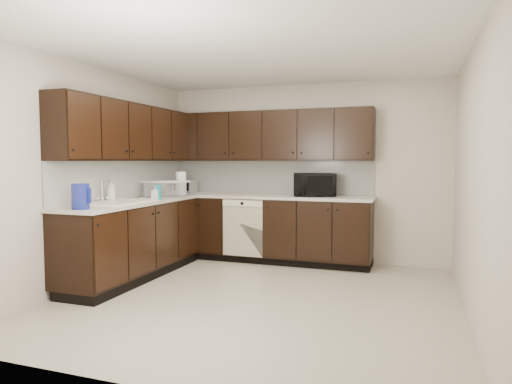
# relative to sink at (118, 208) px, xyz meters

# --- Properties ---
(floor) EXTENTS (4.00, 4.00, 0.00)m
(floor) POSITION_rel_sink_xyz_m (1.68, 0.01, -0.88)
(floor) COLOR #ADA48F
(floor) RESTS_ON ground
(ceiling) EXTENTS (4.00, 4.00, 0.00)m
(ceiling) POSITION_rel_sink_xyz_m (1.68, 0.01, 1.62)
(ceiling) COLOR white
(ceiling) RESTS_ON wall_back
(wall_back) EXTENTS (4.00, 0.02, 2.50)m
(wall_back) POSITION_rel_sink_xyz_m (1.68, 2.01, 0.37)
(wall_back) COLOR #BBAFA0
(wall_back) RESTS_ON floor
(wall_left) EXTENTS (0.02, 4.00, 2.50)m
(wall_left) POSITION_rel_sink_xyz_m (-0.32, 0.01, 0.37)
(wall_left) COLOR #BBAFA0
(wall_left) RESTS_ON floor
(wall_right) EXTENTS (0.02, 4.00, 2.50)m
(wall_right) POSITION_rel_sink_xyz_m (3.68, 0.01, 0.37)
(wall_right) COLOR #BBAFA0
(wall_right) RESTS_ON floor
(wall_front) EXTENTS (4.00, 0.02, 2.50)m
(wall_front) POSITION_rel_sink_xyz_m (1.68, -1.99, 0.37)
(wall_front) COLOR #BBAFA0
(wall_front) RESTS_ON floor
(lower_cabinets) EXTENTS (3.00, 2.80, 0.90)m
(lower_cabinets) POSITION_rel_sink_xyz_m (0.67, 1.12, -0.47)
(lower_cabinets) COLOR black
(lower_cabinets) RESTS_ON floor
(countertop) EXTENTS (3.03, 2.83, 0.04)m
(countertop) POSITION_rel_sink_xyz_m (0.67, 1.12, 0.04)
(countertop) COLOR #BBB1A3
(countertop) RESTS_ON lower_cabinets
(backsplash) EXTENTS (3.00, 2.80, 0.48)m
(backsplash) POSITION_rel_sink_xyz_m (0.46, 1.33, 0.30)
(backsplash) COLOR white
(backsplash) RESTS_ON countertop
(upper_cabinets) EXTENTS (3.00, 2.80, 0.70)m
(upper_cabinets) POSITION_rel_sink_xyz_m (0.58, 1.22, 0.89)
(upper_cabinets) COLOR black
(upper_cabinets) RESTS_ON wall_back
(dishwasher) EXTENTS (0.58, 0.04, 0.78)m
(dishwasher) POSITION_rel_sink_xyz_m (0.98, 1.42, -0.33)
(dishwasher) COLOR beige
(dishwasher) RESTS_ON lower_cabinets
(sink) EXTENTS (0.54, 0.82, 0.42)m
(sink) POSITION_rel_sink_xyz_m (0.00, 0.00, 0.00)
(sink) COLOR beige
(sink) RESTS_ON countertop
(microwave) EXTENTS (0.64, 0.51, 0.31)m
(microwave) POSITION_rel_sink_xyz_m (1.91, 1.73, 0.21)
(microwave) COLOR black
(microwave) RESTS_ON countertop
(soap_bottle_a) EXTENTS (0.09, 0.09, 0.17)m
(soap_bottle_a) POSITION_rel_sink_xyz_m (0.19, 0.49, 0.15)
(soap_bottle_a) COLOR gray
(soap_bottle_a) RESTS_ON countertop
(soap_bottle_b) EXTENTS (0.11, 0.11, 0.26)m
(soap_bottle_b) POSITION_rel_sink_xyz_m (-0.19, 0.13, 0.19)
(soap_bottle_b) COLOR gray
(soap_bottle_b) RESTS_ON countertop
(toaster_oven) EXTENTS (0.32, 0.25, 0.19)m
(toaster_oven) POSITION_rel_sink_xyz_m (-0.07, 1.74, 0.16)
(toaster_oven) COLOR #B9B9BC
(toaster_oven) RESTS_ON countertop
(storage_bin) EXTENTS (0.62, 0.54, 0.20)m
(storage_bin) POSITION_rel_sink_xyz_m (0.04, 1.00, 0.16)
(storage_bin) COLOR silver
(storage_bin) RESTS_ON countertop
(blue_pitcher) EXTENTS (0.21, 0.21, 0.26)m
(blue_pitcher) POSITION_rel_sink_xyz_m (0.07, -0.69, 0.19)
(blue_pitcher) COLOR navy
(blue_pitcher) RESTS_ON countertop
(teal_tumbler) EXTENTS (0.10, 0.10, 0.18)m
(teal_tumbler) POSITION_rel_sink_xyz_m (0.20, 0.53, 0.15)
(teal_tumbler) COLOR #0D7D93
(teal_tumbler) RESTS_ON countertop
(paper_towel_roll) EXTENTS (0.17, 0.17, 0.32)m
(paper_towel_roll) POSITION_rel_sink_xyz_m (0.07, 1.36, 0.22)
(paper_towel_roll) COLOR white
(paper_towel_roll) RESTS_ON countertop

